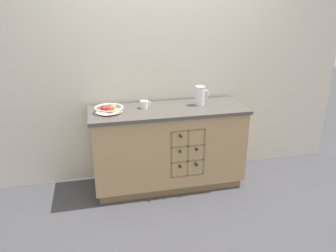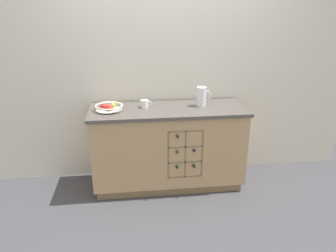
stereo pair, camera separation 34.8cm
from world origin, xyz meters
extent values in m
plane|color=#424247|center=(0.00, 0.00, 0.00)|extent=(14.00, 14.00, 0.00)
cube|color=silver|center=(0.00, 0.35, 1.27)|extent=(4.40, 0.06, 2.55)
cube|color=olive|center=(0.00, 0.00, 0.04)|extent=(1.54, 0.50, 0.09)
cube|color=tan|center=(0.00, 0.00, 0.47)|extent=(1.60, 0.56, 0.77)
cube|color=#514C47|center=(0.00, 0.00, 0.88)|extent=(1.64, 0.60, 0.03)
cube|color=olive|center=(0.14, -0.18, 0.48)|extent=(0.35, 0.01, 0.51)
cube|color=olive|center=(-0.03, -0.23, 0.48)|extent=(0.02, 0.10, 0.51)
cube|color=olive|center=(0.32, -0.23, 0.48)|extent=(0.02, 0.10, 0.51)
cube|color=olive|center=(0.14, -0.23, 0.23)|extent=(0.35, 0.10, 0.02)
cube|color=olive|center=(0.14, -0.23, 0.40)|extent=(0.35, 0.10, 0.02)
cube|color=olive|center=(0.14, -0.23, 0.57)|extent=(0.35, 0.10, 0.02)
cube|color=olive|center=(0.14, -0.23, 0.74)|extent=(0.35, 0.10, 0.02)
cube|color=olive|center=(0.14, -0.23, 0.48)|extent=(0.02, 0.10, 0.51)
cylinder|color=black|center=(0.06, -0.12, 0.36)|extent=(0.07, 0.21, 0.07)
cylinder|color=black|center=(0.06, -0.26, 0.36)|extent=(0.03, 0.09, 0.03)
cylinder|color=black|center=(0.23, -0.13, 0.36)|extent=(0.08, 0.20, 0.08)
cylinder|color=black|center=(0.23, -0.27, 0.36)|extent=(0.03, 0.09, 0.03)
cylinder|color=#19381E|center=(0.06, -0.14, 0.53)|extent=(0.07, 0.19, 0.07)
cylinder|color=#19381E|center=(0.06, -0.27, 0.53)|extent=(0.03, 0.08, 0.03)
cylinder|color=black|center=(0.23, -0.11, 0.53)|extent=(0.07, 0.20, 0.07)
cylinder|color=black|center=(0.23, -0.25, 0.53)|extent=(0.03, 0.08, 0.03)
cylinder|color=black|center=(0.06, -0.15, 0.70)|extent=(0.07, 0.19, 0.07)
cylinder|color=black|center=(0.06, -0.28, 0.70)|extent=(0.03, 0.08, 0.03)
cylinder|color=silver|center=(-0.61, 0.00, 0.90)|extent=(0.13, 0.13, 0.01)
cone|color=silver|center=(-0.61, 0.00, 0.93)|extent=(0.26, 0.26, 0.05)
torus|color=silver|center=(-0.61, 0.00, 0.94)|extent=(0.29, 0.29, 0.02)
sphere|color=red|center=(-0.66, -0.02, 0.94)|extent=(0.08, 0.08, 0.08)
sphere|color=#7FA838|center=(-0.57, 0.01, 0.94)|extent=(0.07, 0.07, 0.07)
sphere|color=red|center=(-0.60, -0.07, 0.94)|extent=(0.08, 0.08, 0.08)
cylinder|color=white|center=(0.36, 0.05, 1.00)|extent=(0.10, 0.10, 0.21)
torus|color=white|center=(0.36, 0.05, 1.10)|extent=(0.11, 0.11, 0.01)
torus|color=white|center=(0.41, 0.05, 1.01)|extent=(0.11, 0.01, 0.11)
cylinder|color=white|center=(-0.24, 0.07, 0.93)|extent=(0.08, 0.08, 0.08)
torus|color=white|center=(-0.20, 0.07, 0.93)|extent=(0.06, 0.01, 0.06)
camera|label=1|loc=(-0.74, -3.18, 1.91)|focal=35.00mm
camera|label=2|loc=(-0.40, -3.24, 1.91)|focal=35.00mm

